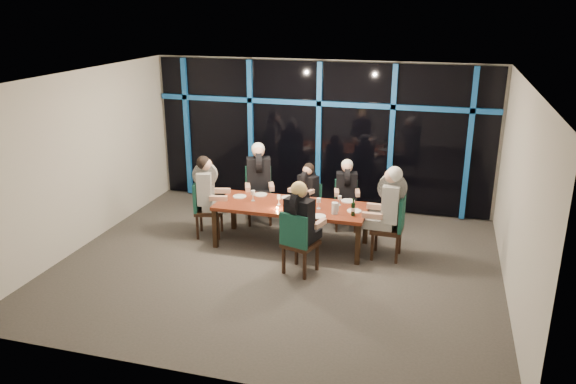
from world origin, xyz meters
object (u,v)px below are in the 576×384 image
(chair_end_right, at_px, (393,224))
(diner_far_mid, at_px, (307,186))
(diner_far_left, at_px, (259,172))
(diner_far_right, at_px, (347,185))
(wine_bottle, at_px, (353,209))
(chair_end_left, at_px, (204,206))
(chair_near_mid, at_px, (298,240))
(diner_near_mid, at_px, (301,214))
(water_pitcher, at_px, (335,208))
(chair_far_left, at_px, (259,191))
(chair_far_mid, at_px, (309,203))
(chair_far_right, at_px, (346,202))
(dining_table, at_px, (291,209))
(diner_end_left, at_px, (208,185))
(diner_end_right, at_px, (389,199))

(chair_end_right, bearing_deg, diner_far_mid, -115.85)
(diner_far_left, xyz_separation_m, diner_far_mid, (0.95, -0.03, -0.20))
(diner_far_mid, xyz_separation_m, diner_far_right, (0.71, 0.15, 0.05))
(wine_bottle, bearing_deg, chair_end_left, 175.61)
(chair_near_mid, relative_size, diner_near_mid, 1.03)
(diner_far_left, height_order, water_pitcher, diner_far_left)
(diner_far_right, height_order, water_pitcher, diner_far_right)
(chair_end_right, relative_size, diner_far_left, 1.03)
(chair_far_left, relative_size, chair_far_mid, 1.25)
(diner_far_right, relative_size, water_pitcher, 4.62)
(chair_far_left, bearing_deg, diner_far_right, -20.67)
(diner_far_left, bearing_deg, diner_near_mid, -76.62)
(chair_far_right, xyz_separation_m, wine_bottle, (0.34, -1.29, 0.35))
(chair_end_right, xyz_separation_m, diner_far_mid, (-1.68, 0.89, 0.22))
(chair_end_left, relative_size, diner_near_mid, 1.02)
(chair_far_mid, relative_size, diner_near_mid, 0.85)
(chair_far_right, height_order, chair_near_mid, chair_near_mid)
(chair_near_mid, bearing_deg, water_pitcher, -99.61)
(diner_far_mid, height_order, wine_bottle, diner_far_mid)
(chair_near_mid, xyz_separation_m, diner_far_left, (-1.27, 1.92, 0.44))
(chair_far_right, relative_size, diner_far_right, 1.03)
(dining_table, height_order, chair_far_right, chair_far_right)
(chair_far_left, xyz_separation_m, chair_end_right, (2.67, -1.00, 0.00))
(dining_table, height_order, chair_far_left, chair_far_left)
(chair_end_right, bearing_deg, wine_bottle, -72.97)
(diner_far_left, distance_m, water_pitcher, 2.02)
(chair_far_mid, xyz_separation_m, diner_far_right, (0.68, 0.08, 0.40))
(chair_far_right, bearing_deg, water_pitcher, -101.06)
(chair_end_right, distance_m, wine_bottle, 0.72)
(chair_end_left, xyz_separation_m, diner_end_left, (0.08, 0.02, 0.40))
(chair_end_right, xyz_separation_m, water_pitcher, (-0.95, -0.17, 0.24))
(chair_far_right, xyz_separation_m, diner_far_mid, (-0.70, -0.22, 0.31))
(diner_far_left, bearing_deg, dining_table, -66.80)
(chair_far_right, relative_size, diner_far_mid, 1.09)
(diner_far_right, distance_m, diner_end_left, 2.53)
(diner_end_right, relative_size, diner_near_mid, 1.04)
(chair_far_mid, bearing_deg, dining_table, -72.92)
(diner_far_left, height_order, diner_far_mid, diner_far_left)
(diner_far_mid, relative_size, diner_far_right, 0.94)
(wine_bottle, bearing_deg, diner_far_right, 104.86)
(diner_far_mid, xyz_separation_m, diner_near_mid, (0.34, -1.81, 0.16))
(dining_table, distance_m, diner_end_left, 1.58)
(dining_table, xyz_separation_m, chair_end_right, (1.75, -0.04, -0.08))
(dining_table, height_order, diner_far_right, diner_far_right)
(chair_end_left, xyz_separation_m, diner_far_left, (0.75, 0.88, 0.45))
(chair_far_left, xyz_separation_m, diner_end_right, (2.58, -1.00, 0.43))
(dining_table, distance_m, wine_bottle, 1.14)
(chair_far_left, height_order, chair_near_mid, chair_far_left)
(diner_near_mid, bearing_deg, diner_far_left, -38.08)
(dining_table, height_order, diner_far_mid, diner_far_mid)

